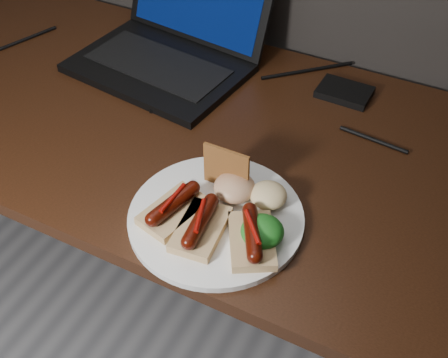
% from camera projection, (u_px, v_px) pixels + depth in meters
% --- Properties ---
extents(desk, '(1.40, 0.70, 0.75)m').
position_uv_depth(desk, '(162.00, 145.00, 1.23)').
color(desk, black).
rests_on(desk, ground).
extents(laptop, '(0.42, 0.39, 0.25)m').
position_uv_depth(laptop, '(173.00, 39.00, 1.28)').
color(laptop, black).
rests_on(laptop, desk).
extents(hard_drive, '(0.11, 0.08, 0.02)m').
position_uv_depth(hard_drive, '(344.00, 92.00, 1.20)').
color(hard_drive, black).
rests_on(hard_drive, desk).
extents(desk_cables, '(0.98, 0.37, 0.01)m').
position_uv_depth(desk_cables, '(196.00, 77.00, 1.25)').
color(desk_cables, black).
rests_on(desk_cables, desk).
extents(plate, '(0.35, 0.35, 0.01)m').
position_uv_depth(plate, '(216.00, 217.00, 0.95)').
color(plate, silver).
rests_on(plate, desk).
extents(bread_sausage_left, '(0.10, 0.13, 0.04)m').
position_uv_depth(bread_sausage_left, '(174.00, 208.00, 0.93)').
color(bread_sausage_left, '#D1B87A').
rests_on(bread_sausage_left, plate).
extents(bread_sausage_center, '(0.08, 0.12, 0.04)m').
position_uv_depth(bread_sausage_center, '(201.00, 226.00, 0.90)').
color(bread_sausage_center, '#D1B87A').
rests_on(bread_sausage_center, plate).
extents(bread_sausage_right, '(0.12, 0.13, 0.04)m').
position_uv_depth(bread_sausage_right, '(252.00, 237.00, 0.89)').
color(bread_sausage_right, '#D1B87A').
rests_on(bread_sausage_right, plate).
extents(crispbread, '(0.09, 0.01, 0.08)m').
position_uv_depth(crispbread, '(226.00, 169.00, 0.96)').
color(crispbread, '#A15F2C').
rests_on(crispbread, plate).
extents(salad_greens, '(0.07, 0.07, 0.04)m').
position_uv_depth(salad_greens, '(262.00, 231.00, 0.89)').
color(salad_greens, '#185711').
rests_on(salad_greens, plate).
extents(salsa_mound, '(0.07, 0.07, 0.04)m').
position_uv_depth(salsa_mound, '(234.00, 187.00, 0.96)').
color(salsa_mound, maroon).
rests_on(salsa_mound, plate).
extents(coleslaw_mound, '(0.06, 0.06, 0.04)m').
position_uv_depth(coleslaw_mound, '(268.00, 195.00, 0.95)').
color(coleslaw_mound, beige).
rests_on(coleslaw_mound, plate).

